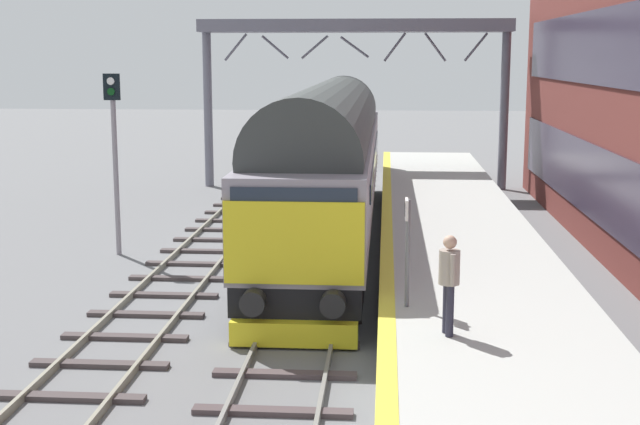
% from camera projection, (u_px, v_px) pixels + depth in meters
% --- Properties ---
extents(ground_plane, '(140.00, 140.00, 0.00)m').
position_uv_depth(ground_plane, '(309.00, 300.00, 19.98)').
color(ground_plane, slate).
rests_on(ground_plane, ground).
extents(track_main, '(2.50, 60.00, 0.15)m').
position_uv_depth(track_main, '(309.00, 298.00, 19.97)').
color(track_main, gray).
rests_on(track_main, ground).
extents(track_adjacent_west, '(2.50, 60.00, 0.15)m').
position_uv_depth(track_adjacent_west, '(164.00, 295.00, 20.22)').
color(track_adjacent_west, gray).
rests_on(track_adjacent_west, ground).
extents(station_platform, '(4.00, 44.00, 1.01)m').
position_uv_depth(station_platform, '(470.00, 282.00, 19.63)').
color(station_platform, '#B0B2AC').
rests_on(station_platform, ground).
extents(diesel_locomotive, '(2.74, 20.38, 4.68)m').
position_uv_depth(diesel_locomotive, '(329.00, 157.00, 26.14)').
color(diesel_locomotive, black).
rests_on(diesel_locomotive, ground).
extents(signal_post_near, '(0.44, 0.22, 4.99)m').
position_uv_depth(signal_post_near, '(114.00, 145.00, 24.01)').
color(signal_post_near, gray).
rests_on(signal_post_near, ground).
extents(platform_number_sign, '(0.10, 0.44, 1.96)m').
position_uv_depth(platform_number_sign, '(407.00, 236.00, 15.69)').
color(platform_number_sign, slate).
rests_on(platform_number_sign, station_platform).
extents(waiting_passenger, '(0.40, 0.50, 1.64)m').
position_uv_depth(waiting_passenger, '(449.00, 275.00, 14.14)').
color(waiting_passenger, '#2B2A3A').
rests_on(waiting_passenger, station_platform).
extents(overhead_footbridge, '(12.65, 2.00, 6.90)m').
position_uv_depth(overhead_footbridge, '(355.00, 36.00, 35.85)').
color(overhead_footbridge, slate).
rests_on(overhead_footbridge, ground).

